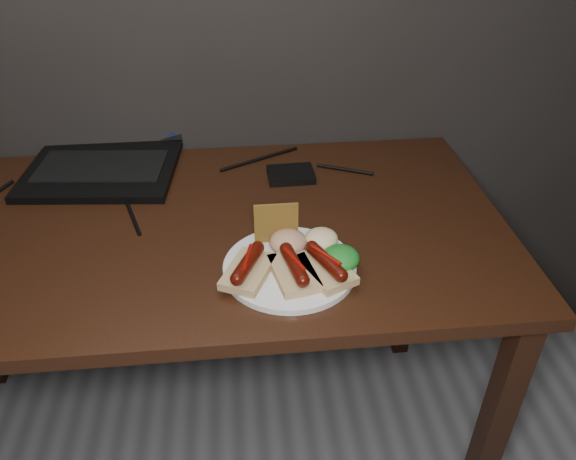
# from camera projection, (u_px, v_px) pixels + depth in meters

# --- Properties ---
(desk) EXTENTS (1.40, 0.70, 0.75)m
(desk) POSITION_uv_depth(u_px,v_px,m) (176.00, 259.00, 1.22)
(desk) COLOR black
(desk) RESTS_ON ground
(laptop) EXTENTS (0.38, 0.40, 0.25)m
(laptop) POSITION_uv_depth(u_px,v_px,m) (105.00, 143.00, 1.37)
(laptop) COLOR black
(laptop) RESTS_ON desk
(hard_drive) EXTENTS (0.11, 0.09, 0.02)m
(hard_drive) POSITION_uv_depth(u_px,v_px,m) (291.00, 175.00, 1.33)
(hard_drive) COLOR black
(hard_drive) RESTS_ON desk
(desk_cables) EXTENTS (0.94, 0.36, 0.01)m
(desk_cables) POSITION_uv_depth(u_px,v_px,m) (176.00, 184.00, 1.30)
(desk_cables) COLOR black
(desk_cables) RESTS_ON desk
(plate) EXTENTS (0.28, 0.28, 0.01)m
(plate) POSITION_uv_depth(u_px,v_px,m) (290.00, 267.00, 1.05)
(plate) COLOR silver
(plate) RESTS_ON desk
(bread_sausage_left) EXTENTS (0.11, 0.13, 0.04)m
(bread_sausage_left) POSITION_uv_depth(u_px,v_px,m) (248.00, 268.00, 1.01)
(bread_sausage_left) COLOR #DEBE82
(bread_sausage_left) RESTS_ON plate
(bread_sausage_center) EXTENTS (0.09, 0.13, 0.04)m
(bread_sausage_center) POSITION_uv_depth(u_px,v_px,m) (294.00, 269.00, 1.00)
(bread_sausage_center) COLOR #DEBE82
(bread_sausage_center) RESTS_ON plate
(bread_sausage_right) EXTENTS (0.11, 0.13, 0.04)m
(bread_sausage_right) POSITION_uv_depth(u_px,v_px,m) (326.00, 266.00, 1.01)
(bread_sausage_right) COLOR #DEBE82
(bread_sausage_right) RESTS_ON plate
(crispbread) EXTENTS (0.09, 0.01, 0.08)m
(crispbread) POSITION_uv_depth(u_px,v_px,m) (276.00, 223.00, 1.08)
(crispbread) COLOR olive
(crispbread) RESTS_ON plate
(salad_greens) EXTENTS (0.07, 0.07, 0.04)m
(salad_greens) POSITION_uv_depth(u_px,v_px,m) (341.00, 258.00, 1.03)
(salad_greens) COLOR #125C17
(salad_greens) RESTS_ON plate
(salsa_mound) EXTENTS (0.07, 0.07, 0.04)m
(salsa_mound) POSITION_uv_depth(u_px,v_px,m) (288.00, 242.00, 1.07)
(salsa_mound) COLOR maroon
(salsa_mound) RESTS_ON plate
(coleslaw_mound) EXTENTS (0.06, 0.06, 0.04)m
(coleslaw_mound) POSITION_uv_depth(u_px,v_px,m) (322.00, 239.00, 1.08)
(coleslaw_mound) COLOR silver
(coleslaw_mound) RESTS_ON plate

